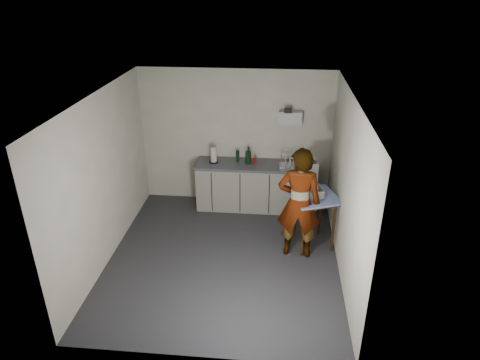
# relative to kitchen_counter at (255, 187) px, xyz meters

# --- Properties ---
(ground) EXTENTS (4.00, 4.00, 0.00)m
(ground) POSITION_rel_kitchen_counter_xyz_m (-0.40, -1.70, -0.43)
(ground) COLOR #28272C
(ground) RESTS_ON ground
(wall_back) EXTENTS (3.60, 0.02, 2.60)m
(wall_back) POSITION_rel_kitchen_counter_xyz_m (-0.40, 0.29, 0.87)
(wall_back) COLOR beige
(wall_back) RESTS_ON ground
(wall_right) EXTENTS (0.02, 4.00, 2.60)m
(wall_right) POSITION_rel_kitchen_counter_xyz_m (1.39, -1.70, 0.87)
(wall_right) COLOR beige
(wall_right) RESTS_ON ground
(wall_left) EXTENTS (0.02, 4.00, 2.60)m
(wall_left) POSITION_rel_kitchen_counter_xyz_m (-2.19, -1.70, 0.87)
(wall_left) COLOR beige
(wall_left) RESTS_ON ground
(ceiling) EXTENTS (3.60, 4.00, 0.01)m
(ceiling) POSITION_rel_kitchen_counter_xyz_m (-0.40, -1.70, 2.17)
(ceiling) COLOR white
(ceiling) RESTS_ON wall_back
(kitchen_counter) EXTENTS (2.24, 0.62, 0.91)m
(kitchen_counter) POSITION_rel_kitchen_counter_xyz_m (0.00, 0.00, 0.00)
(kitchen_counter) COLOR black
(kitchen_counter) RESTS_ON ground
(wall_shelf) EXTENTS (0.42, 0.18, 0.37)m
(wall_shelf) POSITION_rel_kitchen_counter_xyz_m (0.60, 0.22, 1.32)
(wall_shelf) COLOR silver
(wall_shelf) RESTS_ON ground
(side_table) EXTENTS (0.91, 0.91, 0.91)m
(side_table) POSITION_rel_kitchen_counter_xyz_m (1.00, -1.20, 0.37)
(side_table) COLOR #351F0C
(side_table) RESTS_ON ground
(standing_man) EXTENTS (0.70, 0.49, 1.83)m
(standing_man) POSITION_rel_kitchen_counter_xyz_m (0.75, -1.48, 0.49)
(standing_man) COLOR #B2A593
(standing_man) RESTS_ON ground
(soap_bottle) EXTENTS (0.18, 0.18, 0.33)m
(soap_bottle) POSITION_rel_kitchen_counter_xyz_m (-0.14, 0.00, 0.65)
(soap_bottle) COLOR black
(soap_bottle) RESTS_ON kitchen_counter
(soda_can) EXTENTS (0.06, 0.06, 0.12)m
(soda_can) POSITION_rel_kitchen_counter_xyz_m (-0.02, 0.02, 0.54)
(soda_can) COLOR red
(soda_can) RESTS_ON kitchen_counter
(dark_bottle) EXTENTS (0.07, 0.07, 0.22)m
(dark_bottle) POSITION_rel_kitchen_counter_xyz_m (-0.35, 0.07, 0.60)
(dark_bottle) COLOR black
(dark_bottle) RESTS_ON kitchen_counter
(paper_towel) EXTENTS (0.17, 0.17, 0.30)m
(paper_towel) POSITION_rel_kitchen_counter_xyz_m (-0.79, 0.01, 0.63)
(paper_towel) COLOR black
(paper_towel) RESTS_ON kitchen_counter
(dish_rack) EXTENTS (0.41, 0.31, 0.29)m
(dish_rack) POSITION_rel_kitchen_counter_xyz_m (0.64, -0.06, 0.55)
(dish_rack) COLOR silver
(dish_rack) RESTS_ON kitchen_counter
(bakery_box) EXTENTS (0.41, 0.42, 0.46)m
(bakery_box) POSITION_rel_kitchen_counter_xyz_m (0.94, -1.16, 0.59)
(bakery_box) COLOR silver
(bakery_box) RESTS_ON side_table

